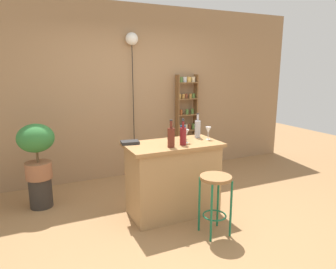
{
  "coord_description": "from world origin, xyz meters",
  "views": [
    {
      "loc": [
        -1.55,
        -2.92,
        1.79
      ],
      "look_at": [
        0.05,
        0.55,
        0.96
      ],
      "focal_mm": 32.52,
      "sensor_mm": 36.0,
      "label": 1
    }
  ],
  "objects_px": {
    "bottle_olive_oil": "(198,129)",
    "bottle_sauce_amber": "(183,136)",
    "spice_shelf": "(186,120)",
    "wine_glass_center": "(186,133)",
    "wine_glass_right": "(183,129)",
    "cookbook": "(130,142)",
    "potted_plant": "(36,146)",
    "plant_stool": "(41,192)",
    "bar_stool": "(215,191)",
    "bottle_vinegar": "(183,132)",
    "bottle_soda_blue": "(171,137)",
    "pendant_globe_light": "(132,42)",
    "wine_glass_left": "(208,130)"
  },
  "relations": [
    {
      "from": "bottle_olive_oil",
      "to": "bottle_sauce_amber",
      "type": "relative_size",
      "value": 1.08
    },
    {
      "from": "spice_shelf",
      "to": "wine_glass_center",
      "type": "distance_m",
      "value": 1.77
    },
    {
      "from": "wine_glass_right",
      "to": "cookbook",
      "type": "bearing_deg",
      "value": -179.5
    },
    {
      "from": "potted_plant",
      "to": "cookbook",
      "type": "height_order",
      "value": "potted_plant"
    },
    {
      "from": "spice_shelf",
      "to": "bottle_olive_oil",
      "type": "relative_size",
      "value": 5.27
    },
    {
      "from": "plant_stool",
      "to": "potted_plant",
      "type": "xyz_separation_m",
      "value": [
        0.0,
        0.0,
        0.62
      ]
    },
    {
      "from": "bar_stool",
      "to": "wine_glass_right",
      "type": "xyz_separation_m",
      "value": [
        0.04,
        0.84,
        0.52
      ]
    },
    {
      "from": "bottle_vinegar",
      "to": "wine_glass_center",
      "type": "height_order",
      "value": "bottle_vinegar"
    },
    {
      "from": "bar_stool",
      "to": "spice_shelf",
      "type": "height_order",
      "value": "spice_shelf"
    },
    {
      "from": "potted_plant",
      "to": "bottle_soda_blue",
      "type": "bearing_deg",
      "value": -36.48
    },
    {
      "from": "pendant_globe_light",
      "to": "potted_plant",
      "type": "bearing_deg",
      "value": -156.38
    },
    {
      "from": "bottle_soda_blue",
      "to": "bottle_olive_oil",
      "type": "bearing_deg",
      "value": 29.96
    },
    {
      "from": "bottle_sauce_amber",
      "to": "bottle_vinegar",
      "type": "xyz_separation_m",
      "value": [
        0.1,
        0.2,
        -0.01
      ]
    },
    {
      "from": "bottle_olive_oil",
      "to": "cookbook",
      "type": "distance_m",
      "value": 0.91
    },
    {
      "from": "spice_shelf",
      "to": "bottle_soda_blue",
      "type": "relative_size",
      "value": 5.28
    },
    {
      "from": "bottle_soda_blue",
      "to": "bar_stool",
      "type": "bearing_deg",
      "value": -58.2
    },
    {
      "from": "plant_stool",
      "to": "bottle_vinegar",
      "type": "relative_size",
      "value": 1.41
    },
    {
      "from": "bottle_olive_oil",
      "to": "pendant_globe_light",
      "type": "bearing_deg",
      "value": 106.14
    },
    {
      "from": "spice_shelf",
      "to": "bottle_sauce_amber",
      "type": "height_order",
      "value": "spice_shelf"
    },
    {
      "from": "bottle_olive_oil",
      "to": "bottle_sauce_amber",
      "type": "xyz_separation_m",
      "value": [
        -0.35,
        -0.27,
        -0.01
      ]
    },
    {
      "from": "bar_stool",
      "to": "wine_glass_center",
      "type": "relative_size",
      "value": 4.08
    },
    {
      "from": "potted_plant",
      "to": "pendant_globe_light",
      "type": "height_order",
      "value": "pendant_globe_light"
    },
    {
      "from": "spice_shelf",
      "to": "cookbook",
      "type": "relative_size",
      "value": 8.04
    },
    {
      "from": "plant_stool",
      "to": "bottle_olive_oil",
      "type": "distance_m",
      "value": 2.22
    },
    {
      "from": "bottle_olive_oil",
      "to": "bar_stool",
      "type": "bearing_deg",
      "value": -105.91
    },
    {
      "from": "potted_plant",
      "to": "bottle_sauce_amber",
      "type": "bearing_deg",
      "value": -32.56
    },
    {
      "from": "wine_glass_left",
      "to": "pendant_globe_light",
      "type": "distance_m",
      "value": 2.0
    },
    {
      "from": "bar_stool",
      "to": "bottle_sauce_amber",
      "type": "distance_m",
      "value": 0.74
    },
    {
      "from": "potted_plant",
      "to": "wine_glass_right",
      "type": "relative_size",
      "value": 4.38
    },
    {
      "from": "bottle_vinegar",
      "to": "spice_shelf",
      "type": "bearing_deg",
      "value": 60.27
    },
    {
      "from": "bottle_olive_oil",
      "to": "wine_glass_center",
      "type": "relative_size",
      "value": 1.95
    },
    {
      "from": "bar_stool",
      "to": "wine_glass_center",
      "type": "bearing_deg",
      "value": 94.2
    },
    {
      "from": "bottle_sauce_amber",
      "to": "cookbook",
      "type": "relative_size",
      "value": 1.42
    },
    {
      "from": "plant_stool",
      "to": "wine_glass_right",
      "type": "relative_size",
      "value": 2.41
    },
    {
      "from": "spice_shelf",
      "to": "plant_stool",
      "type": "height_order",
      "value": "spice_shelf"
    },
    {
      "from": "wine_glass_center",
      "to": "cookbook",
      "type": "relative_size",
      "value": 0.78
    },
    {
      "from": "bottle_soda_blue",
      "to": "plant_stool",
      "type": "bearing_deg",
      "value": 143.52
    },
    {
      "from": "potted_plant",
      "to": "wine_glass_left",
      "type": "bearing_deg",
      "value": -23.9
    },
    {
      "from": "wine_glass_center",
      "to": "wine_glass_right",
      "type": "bearing_deg",
      "value": 70.51
    },
    {
      "from": "bottle_vinegar",
      "to": "wine_glass_center",
      "type": "xyz_separation_m",
      "value": [
        -0.02,
        -0.12,
        0.01
      ]
    },
    {
      "from": "spice_shelf",
      "to": "bottle_soda_blue",
      "type": "height_order",
      "value": "spice_shelf"
    },
    {
      "from": "potted_plant",
      "to": "wine_glass_center",
      "type": "xyz_separation_m",
      "value": [
        1.66,
        -0.92,
        0.2
      ]
    },
    {
      "from": "cookbook",
      "to": "bottle_olive_oil",
      "type": "bearing_deg",
      "value": 4.57
    },
    {
      "from": "wine_glass_left",
      "to": "plant_stool",
      "type": "bearing_deg",
      "value": 156.1
    },
    {
      "from": "cookbook",
      "to": "spice_shelf",
      "type": "bearing_deg",
      "value": 49.42
    },
    {
      "from": "bottle_olive_oil",
      "to": "bottle_vinegar",
      "type": "height_order",
      "value": "bottle_olive_oil"
    },
    {
      "from": "bottle_soda_blue",
      "to": "pendant_globe_light",
      "type": "relative_size",
      "value": 0.14
    },
    {
      "from": "bottle_soda_blue",
      "to": "wine_glass_center",
      "type": "relative_size",
      "value": 1.95
    },
    {
      "from": "bottle_vinegar",
      "to": "wine_glass_left",
      "type": "xyz_separation_m",
      "value": [
        0.32,
        -0.08,
        0.01
      ]
    },
    {
      "from": "plant_stool",
      "to": "cookbook",
      "type": "relative_size",
      "value": 1.88
    }
  ]
}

